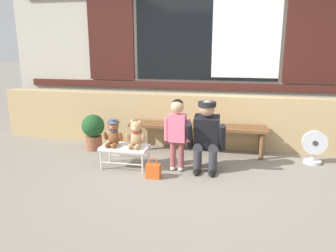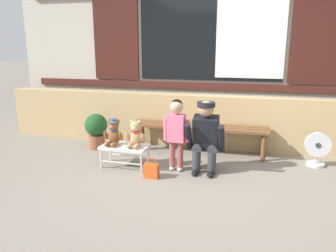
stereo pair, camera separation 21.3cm
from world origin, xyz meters
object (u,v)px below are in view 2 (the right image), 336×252
Objects in this scene: wooden_bench_long at (199,129)px; child_standing at (176,127)px; small_display_bench at (125,148)px; teddy_bear_plain at (136,135)px; floor_fan at (317,150)px; teddy_bear_with_hat at (113,132)px; handbag_on_ground at (151,170)px; adult_crouching at (206,136)px; potted_plant at (96,129)px.

child_standing is at bearing -101.09° from wooden_bench_long.
small_display_bench is 0.25m from teddy_bear_plain.
small_display_bench is at bearing -164.55° from floor_fan.
small_display_bench is 2.63m from floor_fan.
teddy_bear_with_hat is at bearing 179.23° from small_display_bench.
handbag_on_ground is at bearing -109.18° from wooden_bench_long.
teddy_bear_with_hat is 1.00× the size of teddy_bear_plain.
adult_crouching is at bearing 7.25° from teddy_bear_plain.
adult_crouching is (1.10, 0.12, 0.21)m from small_display_bench.
wooden_bench_long is 3.68× the size of potted_plant.
child_standing is 2.00× the size of floor_fan.
small_display_bench reaches higher than handbag_on_ground.
floor_fan is (2.54, 0.70, -0.03)m from small_display_bench.
teddy_bear_plain reaches higher than floor_fan.
teddy_bear_plain is at bearing 0.51° from small_display_bench.
potted_plant is at bearing 143.08° from handbag_on_ground.
adult_crouching is at bearing -72.61° from wooden_bench_long.
potted_plant is at bearing -179.06° from floor_fan.
potted_plant reaches higher than wooden_bench_long.
wooden_bench_long is 1.64m from potted_plant.
teddy_bear_with_hat reaches higher than potted_plant.
teddy_bear_with_hat is 0.90m from potted_plant.
adult_crouching is at bearing 32.61° from handbag_on_ground.
wooden_bench_long is at bearing 7.25° from potted_plant.
teddy_bear_plain is 1.34× the size of handbag_on_ground.
small_display_bench is at bearing -135.36° from wooden_bench_long.
handbag_on_ground is (0.63, -0.28, -0.38)m from teddy_bear_with_hat.
adult_crouching reaches higher than floor_fan.
floor_fan reaches higher than wooden_bench_long.
handbag_on_ground is at bearing -154.62° from floor_fan.
teddy_bear_with_hat is at bearing -174.62° from adult_crouching.
potted_plant is (-0.92, 0.65, -0.14)m from teddy_bear_plain.
adult_crouching is 1.94m from potted_plant.
child_standing reaches higher than floor_fan.
teddy_bear_with_hat reaches higher than handbag_on_ground.
teddy_bear_plain is 0.64× the size of potted_plant.
wooden_bench_long reaches higher than handbag_on_ground.
teddy_bear_with_hat is 0.38× the size of child_standing.
teddy_bear_with_hat reaches higher than small_display_bench.
potted_plant is at bearing 164.16° from adult_crouching.
wooden_bench_long is at bearing 50.42° from teddy_bear_plain.
teddy_bear_plain is at bearing -163.59° from floor_fan.
teddy_bear_plain is 0.38× the size of adult_crouching.
teddy_bear_with_hat is at bearing -140.26° from wooden_bench_long.
teddy_bear_with_hat is 0.88m from child_standing.
teddy_bear_plain reaches higher than wooden_bench_long.
handbag_on_ground is 0.48× the size of potted_plant.
child_standing reaches higher than small_display_bench.
child_standing reaches higher than adult_crouching.
small_display_bench is 1.33× the size of floor_fan.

